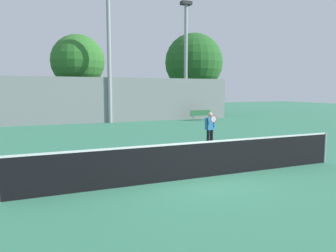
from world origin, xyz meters
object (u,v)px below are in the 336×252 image
object	(u,v)px
tennis_player	(210,128)
light_pole_far_right	(186,54)
bench_courtside_far	(201,114)
tree_dark_dense	(194,63)
tennis_net	(196,160)
light_pole_near_left	(109,50)
tree_green_broad	(78,62)

from	to	relation	value
tennis_player	light_pole_far_right	distance (m)	14.94
bench_courtside_far	tree_dark_dense	distance (m)	8.17
tennis_net	tennis_player	size ratio (longest dim) A/B	6.58
tennis_net	bench_courtside_far	xyz separation A→B (m)	(9.18, 16.01, -0.02)
bench_courtside_far	light_pole_far_right	xyz separation A→B (m)	(-0.79, 1.30, 5.04)
tennis_net	light_pole_near_left	size ratio (longest dim) A/B	1.02
tennis_net	light_pole_near_left	world-z (taller)	light_pole_near_left
bench_courtside_far	light_pole_near_left	distance (m)	9.12
tennis_player	light_pole_near_left	distance (m)	13.73
tennis_net	tennis_player	world-z (taller)	tennis_player
tennis_net	light_pole_far_right	distance (m)	19.88
light_pole_near_left	tree_green_broad	size ratio (longest dim) A/B	1.42
tennis_player	bench_courtside_far	world-z (taller)	tennis_player
tennis_player	tree_dark_dense	size ratio (longest dim) A/B	0.19
light_pole_near_left	tree_dark_dense	bearing A→B (deg)	26.73
light_pole_far_right	tree_dark_dense	bearing A→B (deg)	55.03
bench_courtside_far	tree_green_broad	bearing A→B (deg)	156.38
tennis_net	tennis_player	distance (m)	5.15
light_pole_near_left	tree_dark_dense	xyz separation A→B (m)	(10.06, 5.06, -0.24)
tennis_player	tree_dark_dense	distance (m)	20.42
bench_courtside_far	tree_green_broad	xyz separation A→B (m)	(-9.40, 4.11, 4.36)
tennis_player	light_pole_far_right	bearing A→B (deg)	65.58
tennis_player	light_pole_far_right	size ratio (longest dim) A/B	0.16
tennis_net	tree_dark_dense	xyz separation A→B (m)	(11.73, 22.08, 4.82)
tennis_player	tree_green_broad	distance (m)	16.73
tennis_net	tree_dark_dense	world-z (taller)	tree_dark_dense
tennis_net	bench_courtside_far	bearing A→B (deg)	60.17
bench_courtside_far	light_pole_far_right	distance (m)	5.26
tennis_player	light_pole_near_left	xyz separation A→B (m)	(-1.30, 12.82, 4.73)
tree_dark_dense	tennis_player	bearing A→B (deg)	-116.08
bench_courtside_far	light_pole_near_left	world-z (taller)	light_pole_near_left
tree_green_broad	tree_dark_dense	distance (m)	12.11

